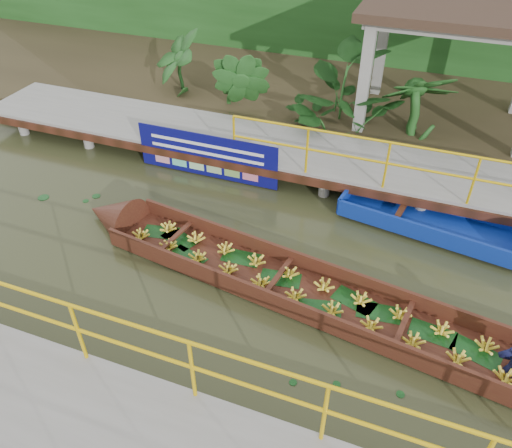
% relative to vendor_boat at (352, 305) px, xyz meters
% --- Properties ---
extents(ground, '(80.00, 80.00, 0.00)m').
position_rel_vendor_boat_xyz_m(ground, '(-2.26, 0.47, -0.21)').
color(ground, '#2D3118').
rests_on(ground, ground).
extents(land_strip, '(30.00, 8.00, 0.45)m').
position_rel_vendor_boat_xyz_m(land_strip, '(-2.26, 7.97, 0.02)').
color(land_strip, '#2F2717').
rests_on(land_strip, ground).
extents(far_dock, '(16.00, 2.06, 1.66)m').
position_rel_vendor_boat_xyz_m(far_dock, '(-2.24, 3.89, 0.27)').
color(far_dock, gray).
rests_on(far_dock, ground).
extents(pavilion, '(4.40, 3.00, 3.00)m').
position_rel_vendor_boat_xyz_m(pavilion, '(0.74, 6.77, 2.61)').
color(pavilion, gray).
rests_on(pavilion, ground).
extents(foliage_backdrop, '(30.00, 0.80, 4.00)m').
position_rel_vendor_boat_xyz_m(foliage_backdrop, '(-2.26, 10.47, 1.79)').
color(foliage_backdrop, '#183F14').
rests_on(foliage_backdrop, ground).
extents(vendor_boat, '(10.69, 2.58, 2.06)m').
position_rel_vendor_boat_xyz_m(vendor_boat, '(0.00, 0.00, 0.00)').
color(vendor_boat, '#3A1510').
rests_on(vendor_boat, ground).
extents(moored_blue_boat, '(4.12, 1.63, 0.95)m').
position_rel_vendor_boat_xyz_m(moored_blue_boat, '(1.90, 2.59, -0.04)').
color(moored_blue_boat, navy).
rests_on(moored_blue_boat, ground).
extents(blue_banner, '(3.31, 0.04, 1.03)m').
position_rel_vendor_boat_xyz_m(blue_banner, '(-3.90, 2.95, 0.35)').
color(blue_banner, '#0B0B5A').
rests_on(blue_banner, ground).
extents(tropical_plants, '(14.35, 1.35, 1.69)m').
position_rel_vendor_boat_xyz_m(tropical_plants, '(-0.01, 5.77, 1.09)').
color(tropical_plants, '#183F14').
rests_on(tropical_plants, ground).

